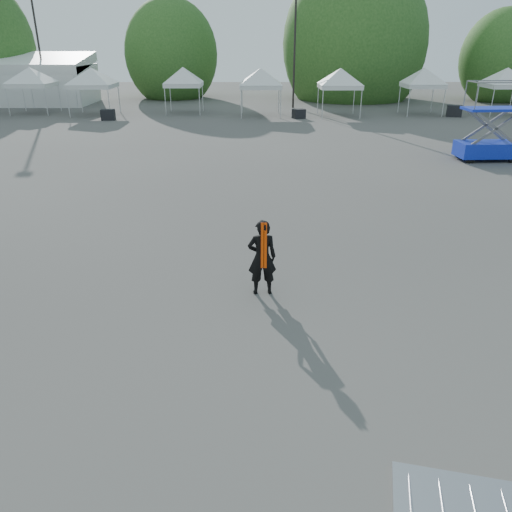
{
  "coord_description": "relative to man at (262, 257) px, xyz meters",
  "views": [
    {
      "loc": [
        -0.29,
        -10.75,
        5.13
      ],
      "look_at": [
        -0.24,
        -1.9,
        1.3
      ],
      "focal_mm": 35.0,
      "sensor_mm": 36.0,
      "label": 1
    }
  ],
  "objects": [
    {
      "name": "ground",
      "position": [
        0.11,
        0.95,
        -0.85
      ],
      "size": [
        120.0,
        120.0,
        0.0
      ],
      "primitive_type": "plane",
      "color": "#474442",
      "rests_on": "ground"
    },
    {
      "name": "marquee",
      "position": [
        -21.89,
        35.95,
        1.12
      ],
      "size": [
        15.0,
        6.25,
        4.23
      ],
      "color": "silver",
      "rests_on": "ground"
    },
    {
      "name": "light_pole_west",
      "position": [
        -17.89,
        34.95,
        4.92
      ],
      "size": [
        0.6,
        0.25,
        10.3
      ],
      "color": "black",
      "rests_on": "ground"
    },
    {
      "name": "light_pole_east",
      "position": [
        3.11,
        32.95,
        4.66
      ],
      "size": [
        0.6,
        0.25,
        9.8
      ],
      "color": "black",
      "rests_on": "ground"
    },
    {
      "name": "tree_mid_w",
      "position": [
        -7.89,
        40.95,
        3.07
      ],
      "size": [
        4.16,
        4.16,
        6.33
      ],
      "color": "#382314",
      "rests_on": "ground"
    },
    {
      "name": "tree_mid_e",
      "position": [
        9.11,
        39.95,
        3.99
      ],
      "size": [
        5.12,
        5.12,
        7.79
      ],
      "color": "#382314",
      "rests_on": "ground"
    },
    {
      "name": "tree_far_e",
      "position": [
        22.11,
        37.95,
        2.77
      ],
      "size": [
        3.84,
        3.84,
        5.84
      ],
      "color": "#382314",
      "rests_on": "ground"
    },
    {
      "name": "tent_b",
      "position": [
        -16.77,
        29.66,
        2.2
      ],
      "size": [
        4.25,
        4.25,
        3.88
      ],
      "color": "silver",
      "rests_on": "ground"
    },
    {
      "name": "tent_c",
      "position": [
        -11.95,
        28.74,
        2.2
      ],
      "size": [
        4.42,
        4.42,
        3.88
      ],
      "color": "silver",
      "rests_on": "ground"
    },
    {
      "name": "tent_d",
      "position": [
        -5.4,
        29.69,
        2.2
      ],
      "size": [
        3.85,
        3.85,
        3.88
      ],
      "color": "silver",
      "rests_on": "ground"
    },
    {
      "name": "tent_e",
      "position": [
        0.36,
        28.27,
        2.2
      ],
      "size": [
        4.22,
        4.22,
        3.88
      ],
      "color": "silver",
      "rests_on": "ground"
    },
    {
      "name": "tent_f",
      "position": [
        6.08,
        28.1,
        2.2
      ],
      "size": [
        4.14,
        4.14,
        3.88
      ],
      "color": "silver",
      "rests_on": "ground"
    },
    {
      "name": "tent_g",
      "position": [
        12.32,
        28.82,
        2.2
      ],
      "size": [
        3.88,
        3.88,
        3.88
      ],
      "color": "silver",
      "rests_on": "ground"
    },
    {
      "name": "tent_h",
      "position": [
        18.34,
        28.71,
        2.2
      ],
      "size": [
        4.03,
        4.03,
        3.88
      ],
      "color": "silver",
      "rests_on": "ground"
    },
    {
      "name": "man",
      "position": [
        0.0,
        0.0,
        0.0
      ],
      "size": [
        0.65,
        0.46,
        1.7
      ],
      "rotation": [
        0.0,
        0.0,
        3.23
      ],
      "color": "black",
      "rests_on": "ground"
    },
    {
      "name": "scissor_lift",
      "position": [
        10.63,
        13.26,
        0.91
      ],
      "size": [
        2.76,
        1.48,
        3.49
      ],
      "rotation": [
        0.0,
        0.0,
        0.05
      ],
      "color": "#0C16A4",
      "rests_on": "ground"
    },
    {
      "name": "crate_west",
      "position": [
        -10.34,
        26.13,
        -0.5
      ],
      "size": [
        0.99,
        0.81,
        0.72
      ],
      "primitive_type": "cube",
      "rotation": [
        0.0,
        0.0,
        0.1
      ],
      "color": "black",
      "rests_on": "ground"
    },
    {
      "name": "crate_mid",
      "position": [
        3.07,
        26.85,
        -0.53
      ],
      "size": [
        1.01,
        0.89,
        0.65
      ],
      "primitive_type": "cube",
      "rotation": [
        0.0,
        0.0,
        0.33
      ],
      "color": "black",
      "rests_on": "ground"
    },
    {
      "name": "crate_east",
      "position": [
        14.52,
        27.74,
        -0.45
      ],
      "size": [
        1.22,
        1.06,
        0.8
      ],
      "primitive_type": "cube",
      "rotation": [
        0.0,
        0.0,
        -0.3
      ],
      "color": "black",
      "rests_on": "ground"
    }
  ]
}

